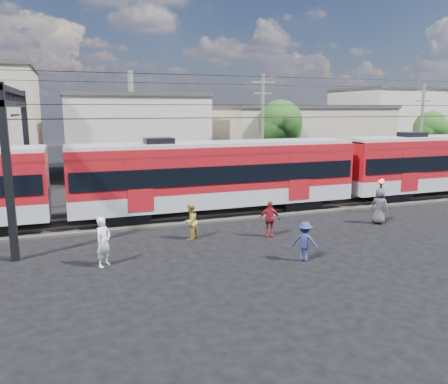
{
  "coord_description": "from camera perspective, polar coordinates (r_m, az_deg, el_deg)",
  "views": [
    {
      "loc": [
        -7.65,
        -15.07,
        6.02
      ],
      "look_at": [
        -0.57,
        5.0,
        1.92
      ],
      "focal_mm": 35.0,
      "sensor_mm": 36.0,
      "label": 1
    }
  ],
  "objects": [
    {
      "name": "pedestrian_e",
      "position": [
        24.41,
        19.65,
        -1.75
      ],
      "size": [
        0.97,
        1.1,
        1.89
      ],
      "primitive_type": "imported",
      "rotation": [
        0.0,
        0.0,
        2.07
      ],
      "color": "#454549",
      "rests_on": "ground"
    },
    {
      "name": "rail_near",
      "position": [
        24.31,
        -0.5,
        -3.01
      ],
      "size": [
        70.0,
        0.12,
        0.12
      ],
      "primitive_type": "cube",
      "color": "#59544C",
      "rests_on": "track_bed"
    },
    {
      "name": "tree_near",
      "position": [
        37.22,
        7.57,
        8.71
      ],
      "size": [
        3.82,
        3.64,
        6.72
      ],
      "color": "#382619",
      "rests_on": "ground"
    },
    {
      "name": "pedestrian_c",
      "position": [
        17.78,
        10.5,
        -6.36
      ],
      "size": [
        1.18,
        1.12,
        1.61
      ],
      "primitive_type": "imported",
      "rotation": [
        0.0,
        0.0,
        2.46
      ],
      "color": "navy",
      "rests_on": "ground"
    },
    {
      "name": "pedestrian_d",
      "position": [
        20.77,
        5.94,
        -3.53
      ],
      "size": [
        1.07,
        0.6,
        1.73
      ],
      "primitive_type": "imported",
      "rotation": [
        0.0,
        0.0,
        -0.18
      ],
      "color": "maroon",
      "rests_on": "ground"
    },
    {
      "name": "utility_pole_east",
      "position": [
        40.16,
        24.33,
        7.45
      ],
      "size": [
        1.8,
        0.24,
        8.0
      ],
      "color": "slate",
      "rests_on": "ground"
    },
    {
      "name": "ground",
      "position": [
        17.94,
        7.14,
        -8.8
      ],
      "size": [
        120.0,
        120.0,
        0.0
      ],
      "primitive_type": "plane",
      "color": "black",
      "rests_on": "ground"
    },
    {
      "name": "catenary",
      "position": [
        23.11,
        -22.11,
        7.91
      ],
      "size": [
        70.0,
        9.3,
        7.52
      ],
      "color": "black",
      "rests_on": "ground"
    },
    {
      "name": "building_mideast",
      "position": [
        44.76,
        9.61,
        7.08
      ],
      "size": [
        16.32,
        10.2,
        6.3
      ],
      "color": "#BAA68E",
      "rests_on": "ground"
    },
    {
      "name": "rail_far",
      "position": [
        25.69,
        -1.58,
        -2.25
      ],
      "size": [
        70.0,
        0.12,
        0.12
      ],
      "primitive_type": "cube",
      "color": "#59544C",
      "rests_on": "track_bed"
    },
    {
      "name": "utility_pole_mid",
      "position": [
        33.06,
        5.03,
        8.28
      ],
      "size": [
        1.8,
        0.24,
        8.5
      ],
      "color": "slate",
      "rests_on": "ground"
    },
    {
      "name": "building_midwest",
      "position": [
        42.51,
        -11.87,
        7.48
      ],
      "size": [
        12.24,
        12.24,
        7.3
      ],
      "color": "#B8B2A1",
      "rests_on": "ground"
    },
    {
      "name": "pedestrian_b",
      "position": [
        20.33,
        -4.41,
        -3.86
      ],
      "size": [
        1.05,
        1.03,
        1.71
      ],
      "primitive_type": "imported",
      "rotation": [
        0.0,
        0.0,
        3.84
      ],
      "color": "gold",
      "rests_on": "ground"
    },
    {
      "name": "tree_far",
      "position": [
        45.3,
        25.46,
        7.28
      ],
      "size": [
        3.36,
        3.12,
        5.76
      ],
      "color": "#382619",
      "rests_on": "ground"
    },
    {
      "name": "building_east",
      "position": [
        55.94,
        20.39,
        8.32
      ],
      "size": [
        10.2,
        10.2,
        8.3
      ],
      "color": "#B8B2A1",
      "rests_on": "ground"
    },
    {
      "name": "track_bed",
      "position": [
        25.03,
        -1.05,
        -2.88
      ],
      "size": [
        70.0,
        3.4,
        0.12
      ],
      "primitive_type": "cube",
      "color": "#2D2823",
      "rests_on": "ground"
    },
    {
      "name": "commuter_train",
      "position": [
        24.65,
        -0.58,
        2.45
      ],
      "size": [
        50.3,
        3.08,
        4.17
      ],
      "color": "black",
      "rests_on": "ground"
    },
    {
      "name": "crossing_signal",
      "position": [
        26.78,
        19.81,
        0.42
      ],
      "size": [
        0.3,
        0.3,
        2.09
      ],
      "color": "black",
      "rests_on": "ground"
    },
    {
      "name": "pedestrian_a",
      "position": [
        17.5,
        -15.48,
        -6.28
      ],
      "size": [
        0.84,
        0.83,
        1.95
      ],
      "primitive_type": "imported",
      "rotation": [
        0.0,
        0.0,
        0.77
      ],
      "color": "white",
      "rests_on": "ground"
    }
  ]
}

